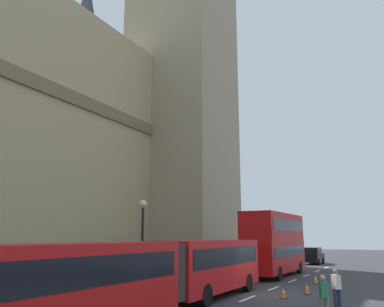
% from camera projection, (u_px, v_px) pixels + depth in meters
% --- Properties ---
extents(ground_plane, '(160.00, 160.00, 0.00)m').
position_uv_depth(ground_plane, '(259.00, 294.00, 21.76)').
color(ground_plane, '#333335').
extents(lane_centre_marking, '(39.00, 0.16, 0.01)m').
position_uv_depth(lane_centre_marking, '(274.00, 288.00, 24.16)').
color(lane_centre_marking, silver).
rests_on(lane_centre_marking, ground_plane).
extents(articulated_bus, '(18.73, 2.54, 2.90)m').
position_uv_depth(articulated_bus, '(158.00, 269.00, 16.82)').
color(articulated_bus, red).
rests_on(articulated_bus, ground_plane).
extents(double_decker_bus, '(9.86, 2.54, 4.90)m').
position_uv_depth(double_decker_bus, '(275.00, 241.00, 32.00)').
color(double_decker_bus, '#B20F0F').
rests_on(double_decker_bus, ground_plane).
extents(sedan_lead, '(4.40, 1.86, 1.85)m').
position_uv_depth(sedan_lead, '(313.00, 256.00, 45.49)').
color(sedan_lead, black).
rests_on(sedan_lead, ground_plane).
extents(traffic_cone_west, '(0.36, 0.36, 0.58)m').
position_uv_depth(traffic_cone_west, '(283.00, 293.00, 20.27)').
color(traffic_cone_west, black).
rests_on(traffic_cone_west, ground_plane).
extents(traffic_cone_middle, '(0.36, 0.36, 0.58)m').
position_uv_depth(traffic_cone_middle, '(307.00, 289.00, 21.77)').
color(traffic_cone_middle, black).
rests_on(traffic_cone_middle, ground_plane).
extents(traffic_cone_east, '(0.36, 0.36, 0.58)m').
position_uv_depth(traffic_cone_east, '(316.00, 279.00, 26.55)').
color(traffic_cone_east, black).
rests_on(traffic_cone_east, ground_plane).
extents(street_lamp, '(0.44, 0.44, 5.27)m').
position_uv_depth(street_lamp, '(142.00, 237.00, 23.67)').
color(street_lamp, black).
rests_on(street_lamp, ground_plane).
extents(pedestrian_near_cones, '(0.46, 0.37, 1.69)m').
position_uv_depth(pedestrian_near_cones, '(324.00, 296.00, 14.89)').
color(pedestrian_near_cones, '#726651').
rests_on(pedestrian_near_cones, ground_plane).
extents(pedestrian_by_kerb, '(0.46, 0.45, 1.69)m').
position_uv_depth(pedestrian_by_kerb, '(337.00, 288.00, 17.30)').
color(pedestrian_by_kerb, '#262D4C').
rests_on(pedestrian_by_kerb, ground_plane).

